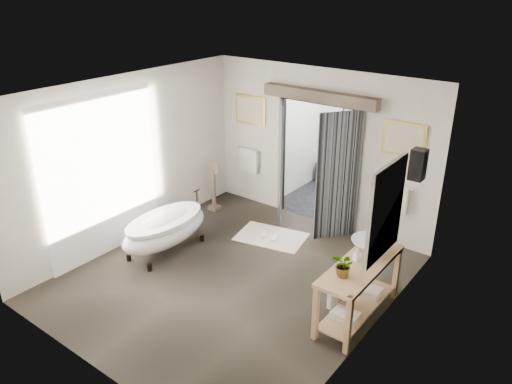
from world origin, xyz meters
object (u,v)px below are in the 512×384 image
clawfoot_tub (165,229)px  vanity (357,285)px  basin (370,245)px  rug (271,237)px

clawfoot_tub → vanity: bearing=5.2°
clawfoot_tub → basin: (3.36, 0.69, 0.53)m
clawfoot_tub → vanity: (3.39, 0.31, 0.09)m
vanity → rug: bearing=152.8°
clawfoot_tub → basin: size_ratio=3.31×
vanity → basin: bearing=95.1°
rug → clawfoot_tub: bearing=-128.6°
clawfoot_tub → rug: size_ratio=1.45×
clawfoot_tub → rug: 1.91m
clawfoot_tub → rug: (1.16, 1.45, -0.41)m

